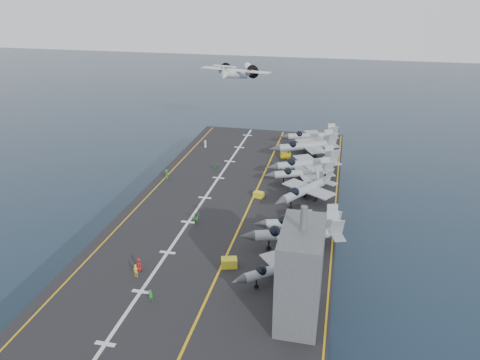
# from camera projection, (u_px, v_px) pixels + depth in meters

# --- Properties ---
(ground) EXTENTS (500.00, 500.00, 0.00)m
(ground) POSITION_uv_depth(u_px,v_px,m) (236.00, 248.00, 92.27)
(ground) COLOR #142135
(ground) RESTS_ON ground
(hull) EXTENTS (36.00, 90.00, 10.00)m
(hull) POSITION_uv_depth(u_px,v_px,m) (235.00, 226.00, 90.30)
(hull) COLOR #56595E
(hull) RESTS_ON ground
(flight_deck) EXTENTS (38.00, 92.00, 0.40)m
(flight_deck) POSITION_uv_depth(u_px,v_px,m) (235.00, 202.00, 88.25)
(flight_deck) COLOR black
(flight_deck) RESTS_ON hull
(foul_line) EXTENTS (0.35, 90.00, 0.02)m
(foul_line) POSITION_uv_depth(u_px,v_px,m) (251.00, 202.00, 87.56)
(foul_line) COLOR gold
(foul_line) RESTS_ON flight_deck
(landing_centerline) EXTENTS (0.50, 90.00, 0.02)m
(landing_centerline) POSITION_uv_depth(u_px,v_px,m) (205.00, 198.00, 89.36)
(landing_centerline) COLOR silver
(landing_centerline) RESTS_ON flight_deck
(deck_edge_port) EXTENTS (0.25, 90.00, 0.02)m
(deck_edge_port) POSITION_uv_depth(u_px,v_px,m) (151.00, 192.00, 91.57)
(deck_edge_port) COLOR gold
(deck_edge_port) RESTS_ON flight_deck
(deck_edge_stbd) EXTENTS (0.25, 90.00, 0.02)m
(deck_edge_stbd) POSITION_uv_depth(u_px,v_px,m) (335.00, 210.00, 84.46)
(deck_edge_stbd) COLOR gold
(deck_edge_stbd) RESTS_ON flight_deck
(island_superstructure) EXTENTS (5.00, 10.00, 15.00)m
(island_superstructure) POSITION_uv_depth(u_px,v_px,m) (301.00, 263.00, 55.30)
(island_superstructure) COLOR #56595E
(island_superstructure) RESTS_ON flight_deck
(fighter_jet_1) EXTENTS (15.39, 14.82, 4.47)m
(fighter_jet_1) POSITION_uv_depth(u_px,v_px,m) (279.00, 267.00, 63.84)
(fighter_jet_1) COLOR #A1ABB3
(fighter_jet_1) RESTS_ON flight_deck
(fighter_jet_2) EXTENTS (18.25, 14.76, 5.50)m
(fighter_jet_2) POSITION_uv_depth(u_px,v_px,m) (298.00, 233.00, 71.43)
(fighter_jet_2) COLOR #9DA5AD
(fighter_jet_2) RESTS_ON flight_deck
(fighter_jet_3) EXTENTS (16.09, 12.81, 4.89)m
(fighter_jet_3) POSITION_uv_depth(u_px,v_px,m) (302.00, 222.00, 75.29)
(fighter_jet_3) COLOR gray
(fighter_jet_3) RESTS_ON flight_deck
(fighter_jet_4) EXTENTS (16.88, 18.43, 5.33)m
(fighter_jet_4) POSITION_uv_depth(u_px,v_px,m) (306.00, 189.00, 86.75)
(fighter_jet_4) COLOR #8E969E
(fighter_jet_4) RESTS_ON flight_deck
(fighter_jet_5) EXTENTS (16.65, 13.97, 4.92)m
(fighter_jet_5) POSITION_uv_depth(u_px,v_px,m) (303.00, 172.00, 94.66)
(fighter_jet_5) COLOR gray
(fighter_jet_5) RESTS_ON flight_deck
(fighter_jet_6) EXTENTS (19.19, 17.09, 5.56)m
(fighter_jet_6) POSITION_uv_depth(u_px,v_px,m) (307.00, 163.00, 98.90)
(fighter_jet_6) COLOR #969BA4
(fighter_jet_6) RESTS_ON flight_deck
(fighter_jet_7) EXTENTS (19.65, 17.29, 5.71)m
(fighter_jet_7) POSITION_uv_depth(u_px,v_px,m) (307.00, 145.00, 109.15)
(fighter_jet_7) COLOR gray
(fighter_jet_7) RESTS_ON flight_deck
(fighter_jet_8) EXTENTS (16.75, 13.58, 5.04)m
(fighter_jet_8) POSITION_uv_depth(u_px,v_px,m) (312.00, 135.00, 117.08)
(fighter_jet_8) COLOR #98A1A9
(fighter_jet_8) RESTS_ON flight_deck
(tow_cart_a) EXTENTS (2.62, 2.08, 1.38)m
(tow_cart_a) POSITION_uv_depth(u_px,v_px,m) (229.00, 263.00, 67.65)
(tow_cart_a) COLOR gold
(tow_cart_a) RESTS_ON flight_deck
(tow_cart_b) EXTENTS (2.11, 1.66, 1.11)m
(tow_cart_b) POSITION_uv_depth(u_px,v_px,m) (259.00, 195.00, 89.38)
(tow_cart_b) COLOR yellow
(tow_cart_b) RESTS_ON flight_deck
(tow_cart_c) EXTENTS (2.60, 2.10, 1.35)m
(tow_cart_c) POSITION_uv_depth(u_px,v_px,m) (285.00, 155.00, 109.27)
(tow_cart_c) COLOR gold
(tow_cart_c) RESTS_ON flight_deck
(crew_0) EXTENTS (1.43, 1.36, 1.99)m
(crew_0) POSITION_uv_depth(u_px,v_px,m) (139.00, 265.00, 66.65)
(crew_0) COLOR #B21919
(crew_0) RESTS_ON flight_deck
(crew_1) EXTENTS (1.22, 0.88, 1.91)m
(crew_1) POSITION_uv_depth(u_px,v_px,m) (136.00, 271.00, 65.31)
(crew_1) COLOR yellow
(crew_1) RESTS_ON flight_deck
(crew_2) EXTENTS (1.41, 1.26, 1.95)m
(crew_2) POSITION_uv_depth(u_px,v_px,m) (196.00, 219.00, 79.53)
(crew_2) COLOR green
(crew_2) RESTS_ON flight_deck
(crew_3) EXTENTS (0.87, 1.26, 2.05)m
(crew_3) POSITION_uv_depth(u_px,v_px,m) (167.00, 174.00, 97.49)
(crew_3) COLOR #1F7D2A
(crew_3) RESTS_ON flight_deck
(crew_4) EXTENTS (1.05, 1.31, 1.91)m
(crew_4) POSITION_uv_depth(u_px,v_px,m) (217.00, 167.00, 101.30)
(crew_4) COLOR #268C33
(crew_4) RESTS_ON flight_deck
(crew_5) EXTENTS (1.24, 1.38, 1.92)m
(crew_5) POSITION_uv_depth(u_px,v_px,m) (205.00, 144.00, 115.72)
(crew_5) COLOR white
(crew_5) RESTS_ON flight_deck
(crew_6) EXTENTS (1.05, 0.73, 1.70)m
(crew_6) POSITION_uv_depth(u_px,v_px,m) (151.00, 295.00, 60.40)
(crew_6) COLOR #28902B
(crew_6) RESTS_ON flight_deck
(transport_plane) EXTENTS (25.99, 20.78, 5.39)m
(transport_plane) POSITION_uv_depth(u_px,v_px,m) (235.00, 74.00, 143.58)
(transport_plane) COLOR silver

